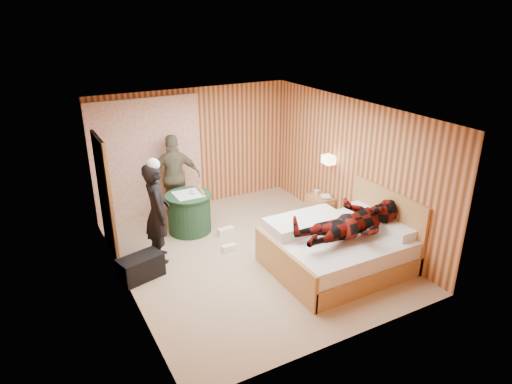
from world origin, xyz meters
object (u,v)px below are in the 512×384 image
chair_far (177,193)px  man_at_table (175,177)px  woman_standing (157,213)px  man_on_bed (354,215)px  chair_near (197,207)px  round_table (189,213)px  nightstand (320,208)px  bed (340,247)px  duffel_bag (141,267)px  wall_lamp (329,160)px

chair_far → man_at_table: man_at_table is taller
woman_standing → man_on_bed: man_on_bed is taller
chair_near → woman_standing: (-0.95, -0.70, 0.37)m
chair_near → man_at_table: man_at_table is taller
round_table → man_on_bed: size_ratio=0.49×
nightstand → chair_far: chair_far is taller
bed → man_at_table: 3.56m
woman_standing → man_on_bed: bearing=-117.2°
duffel_bag → man_on_bed: 3.42m
wall_lamp → man_on_bed: bearing=-114.6°
bed → duffel_bag: (-2.97, 1.19, -0.15)m
nightstand → duffel_bag: (-3.73, -0.41, -0.07)m
chair_far → man_at_table: size_ratio=0.54×
bed → chair_far: bed is taller
chair_far → man_on_bed: size_ratio=0.53×
wall_lamp → chair_near: size_ratio=0.31×
bed → nightstand: (0.76, 1.60, -0.08)m
bed → chair_near: size_ratio=2.61×
wall_lamp → woman_standing: woman_standing is taller
wall_lamp → man_at_table: bearing=147.2°
chair_near → bed: bearing=38.5°
bed → man_on_bed: size_ratio=1.23×
wall_lamp → chair_near: (-2.37, 0.88, -0.82)m
man_on_bed → bed: bearing=97.8°
bed → man_on_bed: (0.03, -0.23, 0.68)m
bed → man_at_table: bearing=119.0°
wall_lamp → round_table: 2.82m
bed → nightstand: bearing=64.6°
chair_near → woman_standing: 1.24m
nightstand → man_on_bed: 2.11m
nightstand → woman_standing: bearing=179.4°
round_table → chair_far: 0.70m
wall_lamp → chair_far: size_ratio=0.28×
wall_lamp → chair_far: bearing=147.7°
round_table → duffel_bag: 1.73m
round_table → duffel_bag: bearing=-137.1°
man_at_table → man_on_bed: size_ratio=0.97×
chair_near → duffel_bag: size_ratio=1.23×
nightstand → man_on_bed: bearing=-111.7°
bed → wall_lamp: bearing=61.1°
bed → man_at_table: (-1.71, 3.08, 0.52)m
nightstand → round_table: size_ratio=0.60×
nightstand → chair_near: (-2.33, 0.74, 0.23)m
duffel_bag → man_at_table: (1.26, 1.89, 0.67)m
woman_standing → chair_near: bearing=-44.3°
chair_far → chair_near: size_ratio=1.12×
man_at_table → chair_near: bearing=112.9°
wall_lamp → man_on_bed: man_on_bed is taller
wall_lamp → chair_near: 2.65m
chair_far → chair_near: chair_far is taller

